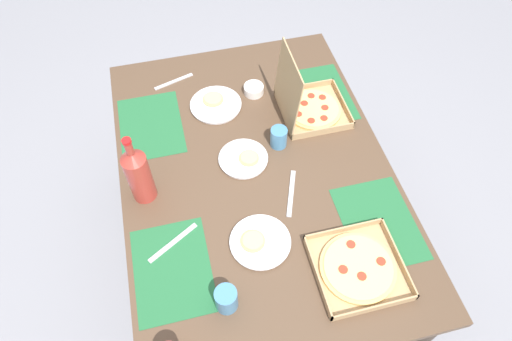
% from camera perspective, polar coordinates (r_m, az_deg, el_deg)
% --- Properties ---
extents(ground_plane, '(6.00, 6.00, 0.00)m').
position_cam_1_polar(ground_plane, '(2.45, 0.00, -10.35)').
color(ground_plane, gray).
extents(dining_table, '(1.50, 1.06, 0.75)m').
position_cam_1_polar(dining_table, '(1.88, 0.00, -1.80)').
color(dining_table, '#3F3328').
rests_on(dining_table, ground_plane).
extents(placemat_near_left, '(0.36, 0.26, 0.00)m').
position_cam_1_polar(placemat_near_left, '(1.73, 15.13, -6.36)').
color(placemat_near_left, '#236638').
rests_on(placemat_near_left, dining_table).
extents(placemat_near_right, '(0.36, 0.26, 0.00)m').
position_cam_1_polar(placemat_near_right, '(2.09, 7.97, 9.37)').
color(placemat_near_right, '#236638').
rests_on(placemat_near_right, dining_table).
extents(placemat_far_left, '(0.36, 0.26, 0.00)m').
position_cam_1_polar(placemat_far_left, '(1.61, -10.44, -12.13)').
color(placemat_far_left, '#236638').
rests_on(placemat_far_left, dining_table).
extents(placemat_far_right, '(0.36, 0.26, 0.00)m').
position_cam_1_polar(placemat_far_right, '(2.00, -13.04, 5.53)').
color(placemat_far_right, '#236638').
rests_on(placemat_far_right, dining_table).
extents(pizza_box_edge_far, '(0.30, 0.30, 0.04)m').
position_cam_1_polar(pizza_box_edge_far, '(1.62, 12.65, -11.78)').
color(pizza_box_edge_far, tan).
rests_on(pizza_box_edge_far, dining_table).
extents(pizza_box_corner_right, '(0.28, 0.28, 0.31)m').
position_cam_1_polar(pizza_box_corner_right, '(1.97, 6.52, 8.21)').
color(pizza_box_corner_right, tan).
rests_on(pizza_box_corner_right, dining_table).
extents(plate_near_left, '(0.23, 0.23, 0.03)m').
position_cam_1_polar(plate_near_left, '(2.02, -5.09, 8.25)').
color(plate_near_left, white).
rests_on(plate_near_left, dining_table).
extents(plate_far_right, '(0.22, 0.22, 0.03)m').
position_cam_1_polar(plate_far_right, '(1.62, 0.44, -8.95)').
color(plate_far_right, white).
rests_on(plate_far_right, dining_table).
extents(plate_far_left, '(0.20, 0.20, 0.03)m').
position_cam_1_polar(plate_far_left, '(1.82, -1.53, 1.47)').
color(plate_far_left, white).
rests_on(plate_far_left, dining_table).
extents(soda_bottle, '(0.09, 0.09, 0.32)m').
position_cam_1_polar(soda_bottle, '(1.68, -14.52, -0.43)').
color(soda_bottle, '#B2382D').
rests_on(soda_bottle, dining_table).
extents(cup_red, '(0.07, 0.07, 0.09)m').
position_cam_1_polar(cup_red, '(1.85, 2.86, 4.17)').
color(cup_red, teal).
rests_on(cup_red, dining_table).
extents(cup_clear_right, '(0.07, 0.07, 0.09)m').
position_cam_1_polar(cup_clear_right, '(1.50, -3.75, -15.78)').
color(cup_clear_right, teal).
rests_on(cup_clear_right, dining_table).
extents(condiment_bowl, '(0.09, 0.09, 0.04)m').
position_cam_1_polar(condiment_bowl, '(2.07, -0.29, 10.12)').
color(condiment_bowl, white).
rests_on(condiment_bowl, dining_table).
extents(fork_by_near_left, '(0.07, 0.19, 0.00)m').
position_cam_1_polar(fork_by_near_left, '(2.16, -10.27, 10.92)').
color(fork_by_near_left, '#B7B7BC').
rests_on(fork_by_near_left, dining_table).
extents(knife_by_far_right, '(0.20, 0.09, 0.00)m').
position_cam_1_polar(knife_by_far_right, '(1.74, 4.43, -2.85)').
color(knife_by_far_right, '#B7B7BC').
rests_on(knife_by_far_right, dining_table).
extents(knife_by_near_right, '(0.12, 0.19, 0.00)m').
position_cam_1_polar(knife_by_near_right, '(1.66, -10.34, -8.89)').
color(knife_by_near_right, '#B7B7BC').
rests_on(knife_by_near_right, dining_table).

